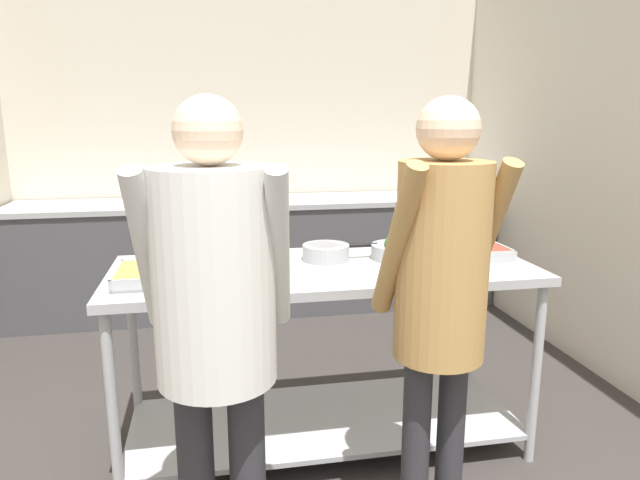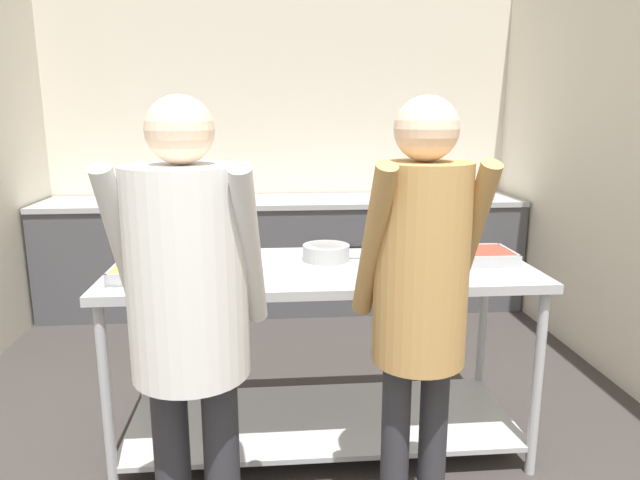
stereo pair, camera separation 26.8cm
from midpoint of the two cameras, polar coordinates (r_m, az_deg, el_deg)
The scene contains 11 objects.
wall_rear at distance 4.91m, azimuth -2.24°, elevation 9.61°, with size 3.97×0.06×2.65m.
back_counter at distance 4.68m, azimuth -1.93°, elevation -1.36°, with size 3.81×0.65×0.90m.
serving_counter at distance 2.70m, azimuth 3.06°, elevation -8.60°, with size 1.92×0.75×0.89m.
serving_tray_vegetables at distance 2.51m, azimuth -12.44°, elevation -2.96°, with size 0.41×0.33×0.05m.
plate_stack at distance 2.43m, azimuth -3.84°, elevation -2.95°, with size 0.26×0.26×0.07m.
sauce_pan at distance 2.70m, azimuth 3.51°, elevation -1.21°, with size 0.36×0.22×0.07m.
broccoli_bowl at distance 2.73m, azimuth 10.67°, elevation -1.18°, with size 0.25×0.25×0.12m.
serving_tray_roast at distance 2.81m, azimuth 17.69°, elevation -1.58°, with size 0.36×0.27×0.05m.
guest_serving_left at distance 1.85m, azimuth -9.00°, elevation -5.76°, with size 0.51×0.38×1.63m.
guest_serving_right at distance 1.98m, azimuth 13.88°, elevation -4.24°, with size 0.44×0.36×1.63m.
water_bottle at distance 4.58m, azimuth -6.89°, elevation 5.67°, with size 0.06×0.06×0.29m.
Camera 2 is at (-0.10, -0.54, 1.58)m, focal length 32.00 mm.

